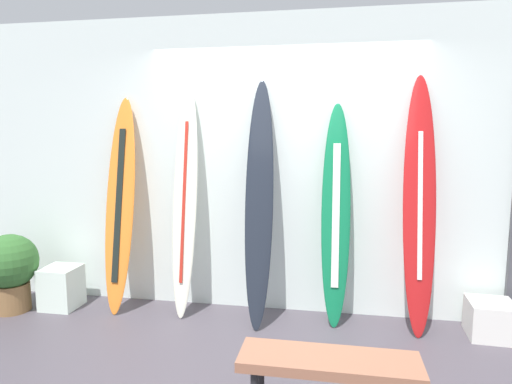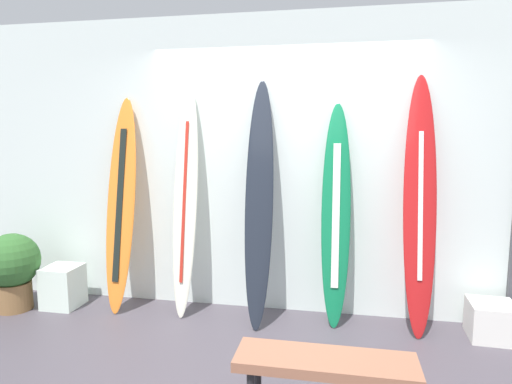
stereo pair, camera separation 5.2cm
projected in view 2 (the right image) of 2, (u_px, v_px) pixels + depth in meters
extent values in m
cube|color=#49434C|center=(262.00, 377.00, 3.14)|extent=(8.00, 8.00, 0.04)
cube|color=silver|center=(286.00, 166.00, 4.22)|extent=(7.20, 0.20, 2.80)
ellipsoid|color=orange|center=(121.00, 205.00, 4.22)|extent=(0.31, 0.45, 2.05)
cube|color=black|center=(119.00, 205.00, 4.19)|extent=(0.08, 0.28, 1.44)
cone|color=black|center=(119.00, 294.00, 4.22)|extent=(0.07, 0.09, 0.11)
ellipsoid|color=white|center=(185.00, 201.00, 4.11)|extent=(0.24, 0.43, 2.15)
cube|color=red|center=(184.00, 201.00, 4.08)|extent=(0.04, 0.26, 1.48)
cone|color=black|center=(183.00, 296.00, 4.13)|extent=(0.07, 0.09, 0.11)
ellipsoid|color=#1E232D|center=(259.00, 203.00, 3.91)|extent=(0.28, 0.54, 2.19)
cone|color=black|center=(256.00, 307.00, 3.87)|extent=(0.07, 0.09, 0.11)
ellipsoid|color=#117345|center=(336.00, 215.00, 3.88)|extent=(0.27, 0.35, 1.98)
cube|color=white|center=(336.00, 215.00, 3.85)|extent=(0.07, 0.19, 1.25)
ellipsoid|color=red|center=(420.00, 205.00, 3.71)|extent=(0.29, 0.45, 2.21)
cube|color=silver|center=(421.00, 205.00, 3.68)|extent=(0.05, 0.22, 1.23)
cone|color=black|center=(417.00, 314.00, 3.72)|extent=(0.07, 0.09, 0.11)
cube|color=silver|center=(491.00, 321.00, 3.68)|extent=(0.38, 0.38, 0.30)
cube|color=white|center=(63.00, 286.00, 4.35)|extent=(0.33, 0.33, 0.41)
cylinder|color=olive|center=(14.00, 296.00, 4.29)|extent=(0.33, 0.33, 0.27)
sphere|color=#31642C|center=(12.00, 260.00, 4.24)|extent=(0.52, 0.52, 0.52)
cube|color=#965F47|center=(325.00, 362.00, 2.50)|extent=(1.03, 0.32, 0.06)
cylinder|color=black|center=(258.00, 381.00, 2.71)|extent=(0.04, 0.04, 0.39)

